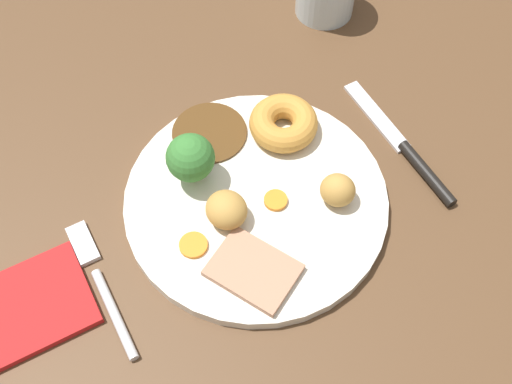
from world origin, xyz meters
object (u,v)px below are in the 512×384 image
at_px(fork, 101,284).
at_px(folded_napkin, 30,306).
at_px(dinner_plate, 256,201).
at_px(carrot_coin_front, 193,245).
at_px(roast_potato_right, 231,207).
at_px(knife, 407,151).
at_px(carrot_coin_back, 276,200).
at_px(roast_potato_left, 338,190).
at_px(broccoli_floret, 190,158).
at_px(yorkshire_pudding, 283,123).
at_px(meat_slice_main, 253,270).

xyz_separation_m(fork, folded_napkin, (-0.07, 0.01, 0.00)).
bearing_deg(dinner_plate, carrot_coin_front, -168.30).
bearing_deg(carrot_coin_front, fork, 170.97).
bearing_deg(roast_potato_right, knife, -6.27).
bearing_deg(carrot_coin_front, roast_potato_right, 12.20).
bearing_deg(knife, carrot_coin_back, 86.30).
bearing_deg(carrot_coin_back, roast_potato_left, -27.78).
height_order(carrot_coin_back, folded_napkin, carrot_coin_back).
bearing_deg(carrot_coin_front, broccoli_floret, 62.35).
relative_size(yorkshire_pudding, fork, 0.48).
distance_m(dinner_plate, carrot_coin_front, 0.08).
height_order(roast_potato_left, broccoli_floret, broccoli_floret).
bearing_deg(folded_napkin, carrot_coin_back, -5.66).
height_order(meat_slice_main, knife, meat_slice_main).
relative_size(meat_slice_main, folded_napkin, 0.71).
bearing_deg(meat_slice_main, fork, 152.26).
xyz_separation_m(carrot_coin_back, knife, (0.16, -0.01, -0.01)).
xyz_separation_m(roast_potato_right, carrot_coin_front, (-0.05, -0.01, -0.01)).
bearing_deg(roast_potato_right, carrot_coin_back, -9.98).
height_order(dinner_plate, carrot_coin_front, carrot_coin_front).
relative_size(roast_potato_right, carrot_coin_front, 1.53).
height_order(meat_slice_main, carrot_coin_front, meat_slice_main).
bearing_deg(knife, fork, 87.02).
bearing_deg(yorkshire_pudding, carrot_coin_back, -126.80).
relative_size(knife, folded_napkin, 1.68).
bearing_deg(folded_napkin, dinner_plate, -2.56).
height_order(yorkshire_pudding, folded_napkin, yorkshire_pudding).
bearing_deg(folded_napkin, carrot_coin_front, -9.74).
relative_size(roast_potato_left, carrot_coin_back, 1.49).
bearing_deg(carrot_coin_back, meat_slice_main, -136.78).
relative_size(meat_slice_main, roast_potato_right, 1.86).
bearing_deg(yorkshire_pudding, fork, -166.25).
distance_m(carrot_coin_front, fork, 0.09).
relative_size(dinner_plate, carrot_coin_front, 9.64).
xyz_separation_m(roast_potato_left, roast_potato_right, (-0.10, 0.04, -0.00)).
xyz_separation_m(carrot_coin_front, broccoli_floret, (0.04, 0.07, 0.03)).
height_order(dinner_plate, roast_potato_left, roast_potato_left).
distance_m(broccoli_floret, folded_napkin, 0.20).
distance_m(yorkshire_pudding, roast_potato_right, 0.12).
bearing_deg(carrot_coin_back, broccoli_floret, 130.39).
relative_size(roast_potato_left, fork, 0.23).
distance_m(roast_potato_right, knife, 0.21).
relative_size(carrot_coin_back, knife, 0.13).
distance_m(roast_potato_left, carrot_coin_back, 0.06).
distance_m(dinner_plate, roast_potato_right, 0.04).
relative_size(carrot_coin_back, fork, 0.15).
bearing_deg(yorkshire_pudding, knife, -39.23).
bearing_deg(meat_slice_main, knife, 10.63).
distance_m(broccoli_floret, knife, 0.23).
bearing_deg(knife, meat_slice_main, 102.09).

